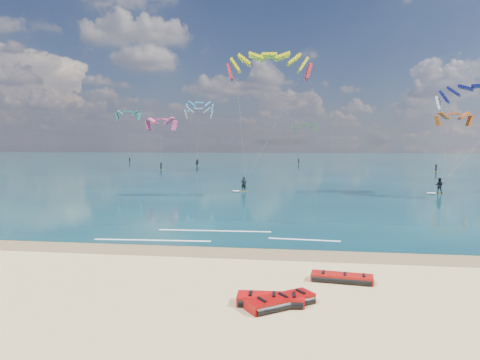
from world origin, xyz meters
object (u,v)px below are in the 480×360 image
object	(u,v)px
kitesurfer_far	(461,131)
packed_kite_mid	(342,282)
packed_kite_right	(280,306)
kitesurfer_main	(256,119)
packed_kite_left	(271,304)

from	to	relation	value
kitesurfer_far	packed_kite_mid	bearing A→B (deg)	-124.33
packed_kite_right	kitesurfer_main	xyz separation A→B (m)	(-3.80, 31.26, 8.19)
kitesurfer_far	packed_kite_left	bearing A→B (deg)	-126.13
packed_kite_left	packed_kite_mid	bearing A→B (deg)	43.91
packed_kite_left	packed_kite_right	size ratio (longest dim) A/B	0.95
packed_kite_mid	kitesurfer_far	xyz separation A→B (m)	(15.19, 30.12, 6.95)
packed_kite_mid	packed_kite_left	bearing A→B (deg)	-126.28
packed_kite_mid	packed_kite_right	bearing A→B (deg)	-121.10
kitesurfer_main	packed_kite_mid	bearing A→B (deg)	-121.64
kitesurfer_main	packed_kite_left	bearing A→B (deg)	-127.74
packed_kite_left	packed_kite_right	xyz separation A→B (m)	(0.35, -0.14, 0.00)
packed_kite_left	packed_kite_mid	world-z (taller)	packed_kite_left
packed_kite_right	packed_kite_mid	bearing A→B (deg)	14.86
kitesurfer_main	kitesurfer_far	distance (m)	21.53
kitesurfer_main	kitesurfer_far	bearing A→B (deg)	-39.06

